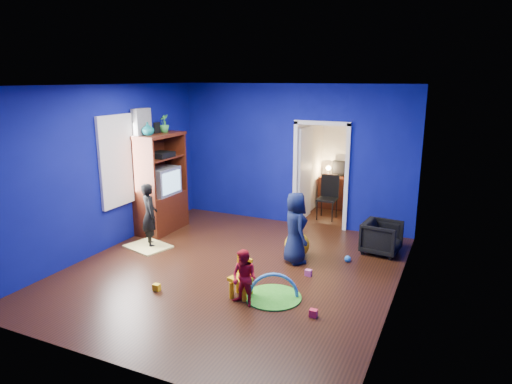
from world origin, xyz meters
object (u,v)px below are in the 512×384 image
at_px(child_navy, 295,228).
at_px(toddler_red, 244,278).
at_px(play_mat, 273,297).
at_px(armchair, 382,237).
at_px(child_black, 150,215).
at_px(hopper_ball, 297,245).
at_px(vase, 148,129).
at_px(folding_chair, 327,199).
at_px(study_desk, 338,193).
at_px(kid_chair, 241,280).
at_px(tv_armoire, 160,183).
at_px(crt_tv, 162,181).

height_order(child_navy, toddler_red, child_navy).
bearing_deg(play_mat, armchair, 65.52).
height_order(child_black, hopper_ball, child_black).
relative_size(toddler_red, vase, 3.19).
bearing_deg(child_black, folding_chair, -88.01).
xyz_separation_m(child_navy, hopper_ball, (-0.05, 0.25, -0.39)).
xyz_separation_m(hopper_ball, study_desk, (-0.14, 3.28, 0.16)).
xyz_separation_m(armchair, hopper_ball, (-1.30, -0.77, -0.07)).
xyz_separation_m(vase, folding_chair, (2.82, 2.42, -1.62)).
bearing_deg(kid_chair, vase, 165.63).
height_order(tv_armoire, folding_chair, tv_armoire).
relative_size(child_navy, hopper_ball, 2.80).
distance_m(vase, crt_tv, 1.11).
bearing_deg(toddler_red, play_mat, 62.27).
xyz_separation_m(toddler_red, folding_chair, (-0.08, 4.27, 0.07)).
height_order(child_black, crt_tv, crt_tv).
relative_size(hopper_ball, play_mat, 0.54).
distance_m(child_navy, toddler_red, 1.71).
height_order(tv_armoire, crt_tv, tv_armoire).
relative_size(tv_armoire, folding_chair, 2.13).
bearing_deg(play_mat, child_black, 161.15).
xyz_separation_m(kid_chair, folding_chair, (0.07, 4.07, 0.21)).
xyz_separation_m(crt_tv, play_mat, (3.14, -1.79, -1.01)).
xyz_separation_m(child_navy, study_desk, (-0.19, 3.53, -0.23)).
xyz_separation_m(vase, play_mat, (3.18, -1.49, -2.07)).
xyz_separation_m(child_black, folding_chair, (2.47, 2.95, -0.13)).
xyz_separation_m(child_black, toddler_red, (2.56, -1.32, -0.19)).
bearing_deg(play_mat, hopper_ball, 97.88).
bearing_deg(folding_chair, tv_armoire, -143.05).
height_order(hopper_ball, kid_chair, kid_chair).
xyz_separation_m(armchair, toddler_red, (-1.35, -2.71, 0.10)).
xyz_separation_m(play_mat, study_desk, (-0.36, 4.88, 0.36)).
bearing_deg(folding_chair, play_mat, -84.71).
bearing_deg(armchair, kid_chair, 154.86).
height_order(vase, crt_tv, vase).
height_order(toddler_red, tv_armoire, tv_armoire).
distance_m(child_black, crt_tv, 0.98).
bearing_deg(child_black, play_mat, -156.86).
relative_size(hopper_ball, kid_chair, 0.86).
relative_size(tv_armoire, study_desk, 2.23).
bearing_deg(child_black, toddler_red, -165.27).
bearing_deg(child_navy, folding_chair, -37.32).
bearing_deg(tv_armoire, crt_tv, 0.00).
height_order(child_navy, tv_armoire, tv_armoire).
xyz_separation_m(child_black, study_desk, (2.47, 3.91, -0.21)).
relative_size(child_black, play_mat, 1.47).
distance_m(armchair, play_mat, 2.61).
height_order(child_black, toddler_red, child_black).
bearing_deg(kid_chair, hopper_ball, 99.70).
bearing_deg(toddler_red, vase, 158.33).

